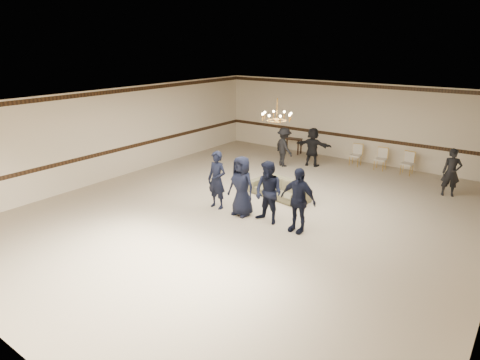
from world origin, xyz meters
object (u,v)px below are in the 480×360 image
(boy_a, at_px, (217,180))
(banquet_chair_right, at_px, (407,164))
(boy_b, at_px, (242,186))
(boy_d, at_px, (298,200))
(adult_right, at_px, (451,173))
(settee, at_px, (279,188))
(banquet_chair_left, at_px, (356,155))
(adult_left, at_px, (284,147))
(banquet_chair_mid, at_px, (381,159))
(boy_c, at_px, (268,193))
(adult_mid, at_px, (313,147))
(console_table, at_px, (292,146))
(chandelier, at_px, (277,109))

(boy_a, xyz_separation_m, banquet_chair_right, (3.66, 6.70, -0.44))
(boy_a, relative_size, boy_b, 1.00)
(boy_d, distance_m, adult_right, 5.87)
(adult_right, xyz_separation_m, banquet_chair_right, (-1.71, 1.47, -0.35))
(adult_right, bearing_deg, banquet_chair_right, 119.54)
(settee, distance_m, banquet_chair_left, 4.91)
(adult_right, bearing_deg, adult_left, 163.11)
(boy_b, relative_size, adult_right, 1.12)
(banquet_chair_mid, bearing_deg, settee, -112.24)
(adult_left, distance_m, adult_right, 6.01)
(banquet_chair_mid, bearing_deg, boy_a, -115.47)
(adult_right, bearing_deg, boy_a, -155.51)
(boy_d, relative_size, settee, 0.86)
(banquet_chair_mid, bearing_deg, boy_b, -108.54)
(boy_c, relative_size, adult_mid, 1.12)
(boy_b, xyz_separation_m, banquet_chair_mid, (1.76, 6.70, -0.44))
(boy_a, bearing_deg, settee, 60.82)
(boy_a, height_order, adult_mid, boy_a)
(banquet_chair_left, height_order, console_table, banquet_chair_left)
(boy_b, relative_size, settee, 0.86)
(banquet_chair_left, bearing_deg, boy_b, -102.26)
(boy_d, height_order, settee, boy_d)
(adult_left, height_order, banquet_chair_right, adult_left)
(banquet_chair_left, bearing_deg, boy_a, -109.70)
(console_table, bearing_deg, banquet_chair_right, -7.33)
(chandelier, bearing_deg, adult_right, 42.14)
(boy_c, xyz_separation_m, banquet_chair_mid, (0.86, 6.70, -0.44))
(boy_d, bearing_deg, boy_c, -177.57)
(chandelier, bearing_deg, settee, 103.08)
(boy_c, height_order, console_table, boy_c)
(adult_right, distance_m, banquet_chair_right, 2.29)
(boy_c, bearing_deg, banquet_chair_left, 98.00)
(settee, distance_m, adult_right, 5.52)
(boy_a, bearing_deg, adult_mid, 87.56)
(settee, relative_size, banquet_chair_right, 2.39)
(chandelier, relative_size, adult_right, 0.60)
(adult_mid, height_order, banquet_chair_mid, adult_mid)
(settee, bearing_deg, adult_right, 47.25)
(adult_left, xyz_separation_m, banquet_chair_mid, (3.29, 1.77, -0.35))
(boy_c, height_order, adult_right, boy_c)
(boy_c, relative_size, settee, 0.86)
(adult_mid, relative_size, banquet_chair_mid, 1.83)
(adult_right, bearing_deg, console_table, 146.25)
(adult_left, bearing_deg, banquet_chair_left, -114.46)
(adult_right, relative_size, banquet_chair_mid, 1.83)
(chandelier, height_order, boy_b, chandelier)
(boy_b, height_order, banquet_chair_left, boy_b)
(settee, bearing_deg, chandelier, -67.74)
(adult_left, xyz_separation_m, banquet_chair_right, (4.29, 1.77, -0.35))
(settee, bearing_deg, banquet_chair_right, 70.89)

